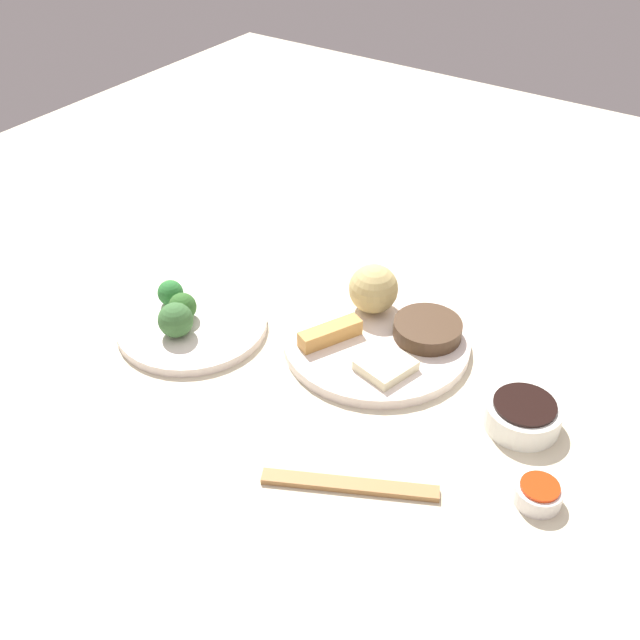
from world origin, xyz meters
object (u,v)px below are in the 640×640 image
object	(u,v)px
soy_sauce_bowl	(523,415)
sauce_ramekin_sweet_and_sour	(538,494)
broccoli_plate	(192,325)
chopsticks_pair	(350,485)
main_plate	(378,342)

from	to	relation	value
soy_sauce_bowl	sauce_ramekin_sweet_and_sour	xyz separation A→B (m)	(0.06, -0.11, -0.01)
broccoli_plate	soy_sauce_bowl	xyz separation A→B (m)	(0.49, 0.09, 0.01)
sauce_ramekin_sweet_and_sour	chopsticks_pair	size ratio (longest dim) A/B	0.26
broccoli_plate	sauce_ramekin_sweet_and_sour	distance (m)	0.55
chopsticks_pair	soy_sauce_bowl	bearing A→B (deg)	58.94
broccoli_plate	soy_sauce_bowl	size ratio (longest dim) A/B	2.29
main_plate	chopsticks_pair	size ratio (longest dim) A/B	1.29
broccoli_plate	sauce_ramekin_sweet_and_sour	bearing A→B (deg)	-2.18
soy_sauce_bowl	sauce_ramekin_sweet_and_sour	bearing A→B (deg)	-59.29
main_plate	sauce_ramekin_sweet_and_sour	distance (m)	0.33
chopsticks_pair	broccoli_plate	bearing A→B (deg)	160.72
broccoli_plate	main_plate	bearing A→B (deg)	25.52
main_plate	chopsticks_pair	distance (m)	0.27
sauce_ramekin_sweet_and_sour	chopsticks_pair	bearing A→B (deg)	-151.19
main_plate	chopsticks_pair	xyz separation A→B (m)	(0.11, -0.25, -0.00)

